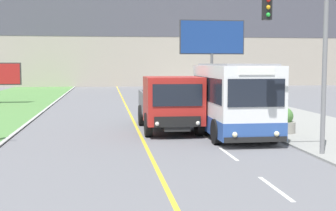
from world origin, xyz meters
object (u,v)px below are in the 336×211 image
planter_round_near (285,122)px  planter_round_third (225,103)px  billboard_large (212,40)px  planter_round_far (207,97)px  city_bus (234,100)px  planter_round_second (248,110)px  dump_truck (171,104)px  traffic_light_mast (307,48)px

planter_round_near → planter_round_third: (-0.04, 10.37, -0.02)m
billboard_large → planter_round_far: billboard_large is taller
city_bus → planter_round_near: (2.43, 0.36, -1.02)m
billboard_large → planter_round_third: 10.46m
planter_round_second → planter_round_far: size_ratio=1.08×
billboard_large → planter_round_second: (-1.26, -14.48, -4.61)m
dump_truck → traffic_light_mast: traffic_light_mast is taller
city_bus → planter_round_near: size_ratio=5.32×
planter_round_far → traffic_light_mast: bearing=-93.1°
dump_truck → planter_round_third: size_ratio=6.00×
billboard_large → planter_round_near: (-1.19, -19.67, -4.61)m
planter_round_near → city_bus: bearing=-171.6°
dump_truck → planter_round_third: 10.41m
billboard_large → planter_round_second: 15.25m
planter_round_near → planter_round_third: planter_round_near is taller
dump_truck → planter_round_second: dump_truck is taller
city_bus → planter_round_far: size_ratio=5.76×
billboard_large → planter_round_third: bearing=-97.5°
dump_truck → planter_round_near: 5.16m
planter_round_third → planter_round_far: planter_round_third is taller
planter_round_near → traffic_light_mast: bearing=-104.1°
city_bus → planter_round_near: city_bus is taller
planter_round_near → planter_round_second: same height
planter_round_second → planter_round_near: bearing=-89.3°
city_bus → planter_round_third: 11.05m
city_bus → traffic_light_mast: bearing=-74.4°
dump_truck → traffic_light_mast: (3.76, -6.02, 2.38)m
city_bus → billboard_large: (3.62, 20.03, 3.59)m
planter_round_near → planter_round_second: 5.19m
dump_truck → city_bus: bearing=-32.2°
traffic_light_mast → planter_round_far: 20.61m
planter_round_near → planter_round_far: size_ratio=1.08×
planter_round_second → dump_truck: bearing=-141.1°
dump_truck → planter_round_second: (4.89, 3.95, -0.74)m
planter_round_near → planter_round_third: bearing=90.2°
dump_truck → billboard_large: billboard_large is taller
billboard_large → planter_round_third: (-1.23, -9.29, -4.64)m
traffic_light_mast → planter_round_near: 5.83m
dump_truck → planter_round_far: dump_truck is taller
city_bus → planter_round_second: 6.11m
traffic_light_mast → billboard_large: (2.39, 24.45, 1.49)m
planter_round_second → city_bus: bearing=-113.1°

